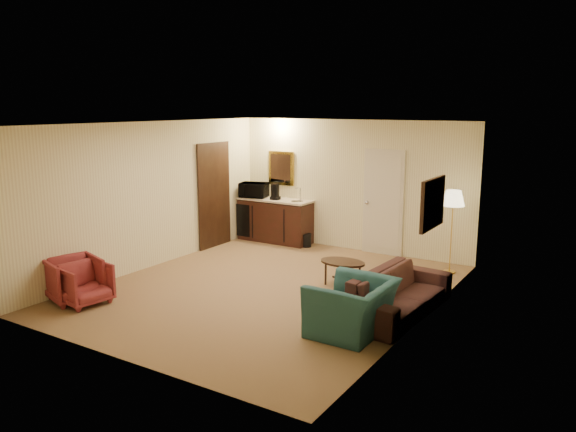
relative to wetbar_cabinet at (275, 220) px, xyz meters
name	(u,v)px	position (x,y,z in m)	size (l,w,h in m)	color
ground	(268,289)	(1.65, -2.72, -0.46)	(6.00, 6.00, 0.00)	olive
room_walls	(289,176)	(1.55, -1.95, 1.26)	(5.02, 6.01, 2.61)	beige
wetbar_cabinet	(275,220)	(0.00, 0.00, 0.00)	(1.64, 0.58, 0.92)	#331410
sofa	(398,286)	(3.80, -2.66, -0.05)	(2.07, 0.61, 0.81)	black
teal_armchair	(352,299)	(3.55, -3.62, 0.00)	(1.06, 0.69, 0.93)	#1F4D4C
rose_chair_near	(84,282)	(-0.25, -4.72, -0.13)	(0.65, 0.61, 0.67)	maroon
rose_chair_far	(74,277)	(-0.50, -4.71, -0.10)	(0.71, 0.66, 0.73)	maroon
coffee_table	(342,274)	(2.61, -2.01, -0.25)	(0.74, 0.50, 0.43)	black
floor_lamp	(451,232)	(3.85, -0.32, 0.27)	(0.39, 0.39, 1.46)	gold
waste_bin	(306,240)	(0.81, -0.07, -0.32)	(0.22, 0.22, 0.27)	black
microwave	(254,188)	(-0.50, -0.07, 0.66)	(0.57, 0.32, 0.39)	black
coffee_maker	(275,192)	(0.05, -0.06, 0.63)	(0.18, 0.18, 0.33)	black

